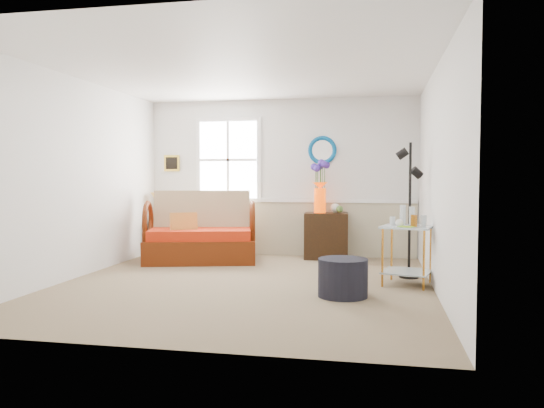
% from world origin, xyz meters
% --- Properties ---
extents(floor, '(4.50, 5.00, 0.01)m').
position_xyz_m(floor, '(0.00, 0.00, 0.00)').
color(floor, '#7D6751').
rests_on(floor, ground).
extents(ceiling, '(4.50, 5.00, 0.01)m').
position_xyz_m(ceiling, '(0.00, 0.00, 2.60)').
color(ceiling, white).
rests_on(ceiling, walls).
extents(walls, '(4.51, 5.01, 2.60)m').
position_xyz_m(walls, '(0.00, 0.00, 1.30)').
color(walls, white).
rests_on(walls, floor).
extents(wainscot, '(4.46, 0.02, 0.90)m').
position_xyz_m(wainscot, '(0.00, 2.48, 0.45)').
color(wainscot, '#B4AA8B').
rests_on(wainscot, walls).
extents(chair_rail, '(4.46, 0.04, 0.06)m').
position_xyz_m(chair_rail, '(0.00, 2.47, 0.92)').
color(chair_rail, white).
rests_on(chair_rail, walls).
extents(window, '(1.14, 0.06, 1.44)m').
position_xyz_m(window, '(-0.90, 2.47, 1.60)').
color(window, white).
rests_on(window, walls).
extents(picture, '(0.28, 0.03, 0.28)m').
position_xyz_m(picture, '(-1.92, 2.48, 1.55)').
color(picture, gold).
rests_on(picture, walls).
extents(mirror, '(0.47, 0.07, 0.47)m').
position_xyz_m(mirror, '(0.70, 2.48, 1.75)').
color(mirror, '#046099').
rests_on(mirror, walls).
extents(loveseat, '(1.85, 1.33, 1.09)m').
position_xyz_m(loveseat, '(-1.09, 1.55, 0.55)').
color(loveseat, '#4B1E05').
rests_on(loveseat, floor).
extents(throw_pillow, '(0.41, 0.29, 0.41)m').
position_xyz_m(throw_pillow, '(-1.30, 1.39, 0.56)').
color(throw_pillow, '#BD3F05').
rests_on(throw_pillow, loveseat).
extents(lamp_stand, '(0.42, 0.42, 0.56)m').
position_xyz_m(lamp_stand, '(-2.05, 2.17, 0.28)').
color(lamp_stand, black).
rests_on(lamp_stand, floor).
extents(table_lamp, '(0.36, 0.36, 0.48)m').
position_xyz_m(table_lamp, '(-2.05, 2.18, 0.81)').
color(table_lamp, '#BD7635').
rests_on(table_lamp, lamp_stand).
extents(potted_plant, '(0.43, 0.45, 0.27)m').
position_xyz_m(potted_plant, '(-1.92, 2.19, 0.70)').
color(potted_plant, '#4A6F30').
rests_on(potted_plant, lamp_stand).
extents(cabinet, '(0.72, 0.49, 0.74)m').
position_xyz_m(cabinet, '(0.80, 2.22, 0.37)').
color(cabinet, black).
rests_on(cabinet, floor).
extents(flower_vase, '(0.27, 0.27, 0.82)m').
position_xyz_m(flower_vase, '(0.69, 2.22, 1.15)').
color(flower_vase, '#F64402').
rests_on(flower_vase, cabinet).
extents(side_table, '(0.69, 0.69, 0.72)m').
position_xyz_m(side_table, '(1.95, 0.34, 0.36)').
color(side_table, '#C27B22').
rests_on(side_table, floor).
extents(tabletop_items, '(0.55, 0.55, 0.24)m').
position_xyz_m(tabletop_items, '(1.96, 0.35, 0.84)').
color(tabletop_items, silver).
rests_on(tabletop_items, side_table).
extents(floor_lamp, '(0.28, 0.28, 1.76)m').
position_xyz_m(floor_lamp, '(2.00, 0.83, 0.88)').
color(floor_lamp, black).
rests_on(floor_lamp, floor).
extents(ottoman, '(0.55, 0.55, 0.42)m').
position_xyz_m(ottoman, '(1.22, -0.44, 0.21)').
color(ottoman, black).
rests_on(ottoman, floor).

